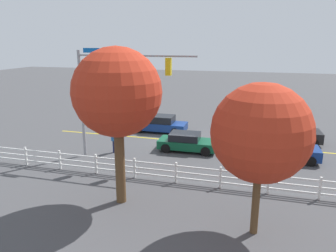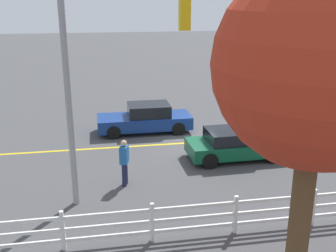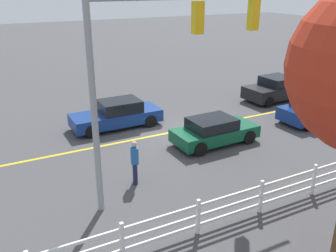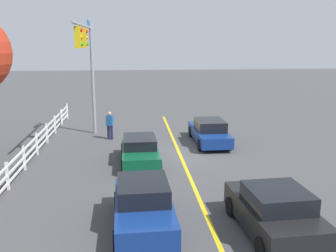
{
  "view_description": "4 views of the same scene",
  "coord_description": "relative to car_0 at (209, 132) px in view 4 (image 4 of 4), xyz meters",
  "views": [
    {
      "loc": [
        -5.72,
        22.92,
        7.37
      ],
      "look_at": [
        0.29,
        1.46,
        1.49
      ],
      "focal_mm": 34.5,
      "sensor_mm": 36.0,
      "label": 1
    },
    {
      "loc": [
        4.15,
        16.88,
        6.43
      ],
      "look_at": [
        1.34,
        0.93,
        1.18
      ],
      "focal_mm": 42.97,
      "sensor_mm": 36.0,
      "label": 2
    },
    {
      "loc": [
        7.92,
        15.06,
        6.97
      ],
      "look_at": [
        1.05,
        1.92,
        1.21
      ],
      "focal_mm": 39.55,
      "sensor_mm": 36.0,
      "label": 3
    },
    {
      "loc": [
        -18.59,
        2.41,
        5.75
      ],
      "look_at": [
        1.03,
        0.51,
        1.28
      ],
      "focal_mm": 39.85,
      "sensor_mm": 36.0,
      "label": 4
    }
  ],
  "objects": [
    {
      "name": "lane_center_stripe",
      "position": [
        -5.96,
        1.97,
        -0.66
      ],
      "size": [
        28.0,
        0.16,
        0.01
      ],
      "primitive_type": "cube",
      "color": "gold",
      "rests_on": "ground_plane"
    },
    {
      "name": "white_rail_fence",
      "position": [
        -4.96,
        9.35,
        -0.07
      ],
      "size": [
        26.1,
        0.1,
        1.15
      ],
      "color": "white",
      "rests_on": "ground_plane"
    },
    {
      "name": "car_3",
      "position": [
        -9.62,
        4.11,
        0.04
      ],
      "size": [
        4.07,
        1.96,
        1.46
      ],
      "rotation": [
        0.0,
        0.0,
        3.17
      ],
      "color": "navy",
      "rests_on": "ground_plane"
    },
    {
      "name": "car_1",
      "position": [
        -3.21,
        4.07,
        -0.04
      ],
      "size": [
        4.02,
        1.89,
        1.26
      ],
      "rotation": [
        0.0,
        0.0,
        3.17
      ],
      "color": "#0C4C2D",
      "rests_on": "ground_plane"
    },
    {
      "name": "pedestrian",
      "position": [
        1.44,
        5.76,
        0.26
      ],
      "size": [
        0.37,
        0.46,
        1.69
      ],
      "rotation": [
        0.0,
        0.0,
        5.98
      ],
      "color": "#191E3F",
      "rests_on": "ground_plane"
    },
    {
      "name": "ground_plane",
      "position": [
        -1.96,
        1.97,
        -0.67
      ],
      "size": [
        120.0,
        120.0,
        0.0
      ],
      "primitive_type": "plane",
      "color": "#444447"
    },
    {
      "name": "car_0",
      "position": [
        0.0,
        0.0,
        0.0
      ],
      "size": [
        4.58,
        1.85,
        1.41
      ],
      "rotation": [
        0.0,
        0.0,
        6.29
      ],
      "color": "navy",
      "rests_on": "ground_plane"
    },
    {
      "name": "car_2",
      "position": [
        -10.47,
        0.17,
        0.05
      ],
      "size": [
        4.02,
        2.18,
        1.5
      ],
      "rotation": [
        0.0,
        0.0,
        6.34
      ],
      "color": "black",
      "rests_on": "ground_plane"
    },
    {
      "name": "signal_assembly",
      "position": [
        0.81,
        6.81,
        4.25
      ],
      "size": [
        7.53,
        0.38,
        6.97
      ],
      "color": "gray",
      "rests_on": "ground_plane"
    }
  ]
}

